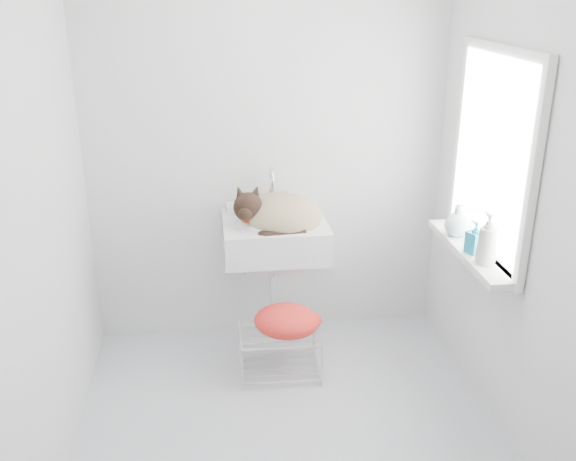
{
  "coord_description": "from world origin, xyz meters",
  "views": [
    {
      "loc": [
        -0.36,
        -2.79,
        2.19
      ],
      "look_at": [
        0.06,
        0.5,
        0.88
      ],
      "focal_mm": 39.82,
      "sensor_mm": 36.0,
      "label": 1
    }
  ],
  "objects": [
    {
      "name": "cat",
      "position": [
        0.02,
        0.72,
        0.89
      ],
      "size": [
        0.54,
        0.47,
        0.32
      ],
      "rotation": [
        0.0,
        0.0,
        -0.18
      ],
      "color": "tan",
      "rests_on": "sink"
    },
    {
      "name": "left_wall",
      "position": [
        -1.1,
        0.0,
        1.25
      ],
      "size": [
        0.02,
        2.0,
        2.5
      ],
      "primitive_type": "cube",
      "color": "silver",
      "rests_on": "ground"
    },
    {
      "name": "sink",
      "position": [
        0.01,
        0.74,
        0.85
      ],
      "size": [
        0.61,
        0.53,
        0.24
      ],
      "primitive_type": "cube",
      "color": "white",
      "rests_on": "back_wall"
    },
    {
      "name": "right_wall",
      "position": [
        1.1,
        0.0,
        1.25
      ],
      "size": [
        0.02,
        2.0,
        2.5
      ],
      "primitive_type": "cube",
      "color": "silver",
      "rests_on": "ground"
    },
    {
      "name": "window_frame",
      "position": [
        1.07,
        0.2,
        1.35
      ],
      "size": [
        0.04,
        0.9,
        1.1
      ],
      "primitive_type": "cube",
      "color": "white",
      "rests_on": "right_wall"
    },
    {
      "name": "wire_rack",
      "position": [
        0.01,
        0.43,
        0.15
      ],
      "size": [
        0.47,
        0.33,
        0.27
      ],
      "primitive_type": "cube",
      "rotation": [
        0.0,
        0.0,
        -0.03
      ],
      "color": "beige",
      "rests_on": "floor"
    },
    {
      "name": "back_wall",
      "position": [
        0.0,
        1.0,
        1.25
      ],
      "size": [
        2.2,
        0.02,
        2.5
      ],
      "primitive_type": "cube",
      "color": "silver",
      "rests_on": "ground"
    },
    {
      "name": "faucet",
      "position": [
        0.01,
        0.92,
        0.99
      ],
      "size": [
        0.22,
        0.16,
        0.22
      ],
      "primitive_type": null,
      "color": "silver",
      "rests_on": "sink"
    },
    {
      "name": "towel",
      "position": [
        0.04,
        0.41,
        0.3
      ],
      "size": [
        0.45,
        0.37,
        0.16
      ],
      "primitive_type": "ellipsoid",
      "rotation": [
        0.0,
        0.0,
        -0.29
      ],
      "color": "#D94A0D",
      "rests_on": "wire_rack"
    },
    {
      "name": "floor",
      "position": [
        0.0,
        0.0,
        0.0
      ],
      "size": [
        2.2,
        2.0,
        0.02
      ],
      "primitive_type": "cube",
      "color": "#B5B8BA",
      "rests_on": "ground"
    },
    {
      "name": "windowsill",
      "position": [
        1.01,
        0.2,
        0.83
      ],
      "size": [
        0.16,
        0.88,
        0.04
      ],
      "primitive_type": "cube",
      "color": "white",
      "rests_on": "right_wall"
    },
    {
      "name": "bottle_b",
      "position": [
        1.0,
        0.14,
        0.85
      ],
      "size": [
        0.1,
        0.1,
        0.17
      ],
      "primitive_type": "imported",
      "rotation": [
        0.0,
        0.0,
        3.49
      ],
      "color": "teal",
      "rests_on": "windowsill"
    },
    {
      "name": "window_glass",
      "position": [
        1.09,
        0.2,
        1.35
      ],
      "size": [
        0.01,
        0.8,
        1.0
      ],
      "primitive_type": "cube",
      "color": "white",
      "rests_on": "right_wall"
    },
    {
      "name": "bottle_a",
      "position": [
        1.0,
        -0.0,
        0.85
      ],
      "size": [
        0.1,
        0.1,
        0.23
      ],
      "primitive_type": "imported",
      "rotation": [
        0.0,
        0.0,
        3.26
      ],
      "color": "beige",
      "rests_on": "windowsill"
    },
    {
      "name": "bottle_c",
      "position": [
        1.0,
        0.39,
        0.85
      ],
      "size": [
        0.2,
        0.2,
        0.18
      ],
      "primitive_type": "imported",
      "rotation": [
        0.0,
        0.0,
        0.74
      ],
      "color": "silver",
      "rests_on": "windowsill"
    }
  ]
}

